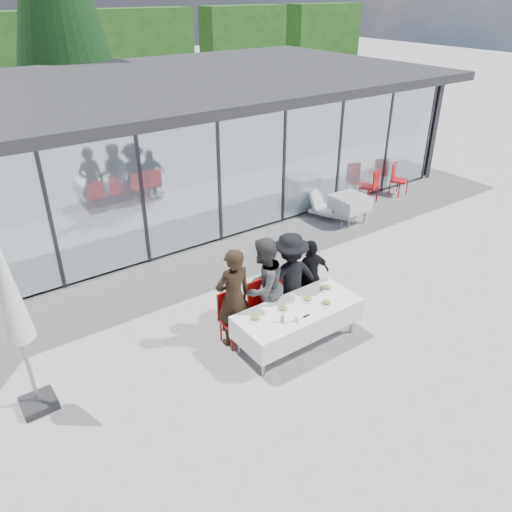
{
  "coord_description": "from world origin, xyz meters",
  "views": [
    {
      "loc": [
        -4.74,
        -5.61,
        5.65
      ],
      "look_at": [
        0.1,
        1.2,
        1.11
      ],
      "focal_mm": 35.0,
      "sensor_mm": 36.0,
      "label": 1
    }
  ],
  "objects": [
    {
      "name": "diner_chair_d",
      "position": [
        0.85,
        0.53,
        0.54
      ],
      "size": [
        0.44,
        0.44,
        0.97
      ],
      "color": "red",
      "rests_on": "ground"
    },
    {
      "name": "market_umbrella",
      "position": [
        -4.19,
        0.86,
        1.96
      ],
      "size": [
        0.5,
        0.5,
        3.0
      ],
      "color": "black",
      "rests_on": "ground"
    },
    {
      "name": "diner_c",
      "position": [
        0.35,
        0.46,
        0.9
      ],
      "size": [
        1.38,
        1.38,
        1.79
      ],
      "primitive_type": "imported",
      "rotation": [
        0.0,
        0.0,
        2.92
      ],
      "color": "black",
      "rests_on": "ground"
    },
    {
      "name": "plate_extra",
      "position": [
        0.46,
        -0.41,
        0.78
      ],
      "size": [
        0.23,
        0.23,
        0.07
      ],
      "color": "white",
      "rests_on": "dining_table"
    },
    {
      "name": "diner_chair_c",
      "position": [
        0.35,
        0.53,
        0.54
      ],
      "size": [
        0.44,
        0.44,
        0.97
      ],
      "color": "red",
      "rests_on": "ground"
    },
    {
      "name": "spare_chair_a",
      "position": [
        7.08,
        3.66,
        0.54
      ],
      "size": [
        0.59,
        0.59,
        0.97
      ],
      "color": "red",
      "rests_on": "ground"
    },
    {
      "name": "drinking_glasses",
      "position": [
        -0.3,
        -0.51,
        0.8
      ],
      "size": [
        0.07,
        0.07,
        0.1
      ],
      "color": "silver",
      "rests_on": "dining_table"
    },
    {
      "name": "dining_table",
      "position": [
        -0.01,
        -0.22,
        0.54
      ],
      "size": [
        2.26,
        0.96,
        0.75
      ],
      "color": "white",
      "rests_on": "ground"
    },
    {
      "name": "spare_chair_b",
      "position": [
        6.0,
        3.65,
        0.54
      ],
      "size": [
        0.56,
        0.56,
        0.97
      ],
      "color": "red",
      "rests_on": "ground"
    },
    {
      "name": "diner_a",
      "position": [
        -0.9,
        0.46,
        0.93
      ],
      "size": [
        0.71,
        0.71,
        1.87
      ],
      "primitive_type": "imported",
      "rotation": [
        0.0,
        0.0,
        3.09
      ],
      "color": "black",
      "rests_on": "ground"
    },
    {
      "name": "diner_chair_b",
      "position": [
        -0.27,
        0.53,
        0.54
      ],
      "size": [
        0.44,
        0.44,
        0.97
      ],
      "color": "red",
      "rests_on": "ground"
    },
    {
      "name": "spare_table_right",
      "position": [
        4.47,
        3.01,
        0.55
      ],
      "size": [
        0.86,
        0.86,
        0.74
      ],
      "color": "white",
      "rests_on": "ground"
    },
    {
      "name": "lounger",
      "position": [
        4.24,
        3.55,
        0.26
      ],
      "size": [
        1.11,
        1.46,
        0.72
      ],
      "color": "white",
      "rests_on": "ground"
    },
    {
      "name": "plate_b",
      "position": [
        -0.26,
        -0.11,
        0.78
      ],
      "size": [
        0.23,
        0.23,
        0.07
      ],
      "color": "white",
      "rests_on": "dining_table"
    },
    {
      "name": "diner_chair_a",
      "position": [
        -0.9,
        0.53,
        0.54
      ],
      "size": [
        0.44,
        0.44,
        0.97
      ],
      "color": "red",
      "rests_on": "ground"
    },
    {
      "name": "folded_eyeglasses",
      "position": [
        -0.06,
        -0.49,
        0.76
      ],
      "size": [
        0.14,
        0.03,
        0.01
      ],
      "primitive_type": "cube",
      "color": "black",
      "rests_on": "dining_table"
    },
    {
      "name": "ground",
      "position": [
        0.0,
        0.0,
        0.0
      ],
      "size": [
        90.0,
        90.0,
        0.0
      ],
      "primitive_type": "plane",
      "color": "#9E9A96",
      "rests_on": "ground"
    },
    {
      "name": "plate_d",
      "position": [
        0.8,
        -0.04,
        0.78
      ],
      "size": [
        0.23,
        0.23,
        0.07
      ],
      "color": "white",
      "rests_on": "dining_table"
    },
    {
      "name": "diner_b",
      "position": [
        -0.27,
        0.46,
        0.93
      ],
      "size": [
        1.15,
        1.15,
        1.87
      ],
      "primitive_type": "imported",
      "rotation": [
        0.0,
        0.0,
        3.47
      ],
      "color": "#444444",
      "rests_on": "ground"
    },
    {
      "name": "diner_d",
      "position": [
        0.85,
        0.46,
        0.76
      ],
      "size": [
        0.91,
        0.91,
        1.52
      ],
      "primitive_type": "imported",
      "rotation": [
        0.0,
        0.0,
        3.12
      ],
      "color": "black",
      "rests_on": "ground"
    },
    {
      "name": "juice_bottle",
      "position": [
        -0.5,
        -0.39,
        0.82
      ],
      "size": [
        0.06,
        0.06,
        0.14
      ],
      "primitive_type": "cylinder",
      "color": "#8CB84C",
      "rests_on": "dining_table"
    },
    {
      "name": "plate_a",
      "position": [
        -0.81,
        -0.06,
        0.78
      ],
      "size": [
        0.23,
        0.23,
        0.07
      ],
      "color": "white",
      "rests_on": "dining_table"
    },
    {
      "name": "plate_c",
      "position": [
        0.27,
        -0.13,
        0.78
      ],
      "size": [
        0.23,
        0.23,
        0.07
      ],
      "color": "white",
      "rests_on": "dining_table"
    },
    {
      "name": "pavilion",
      "position": [
        2.0,
        8.16,
        2.15
      ],
      "size": [
        14.8,
        8.8,
        3.44
      ],
      "color": "gray",
      "rests_on": "ground"
    }
  ]
}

